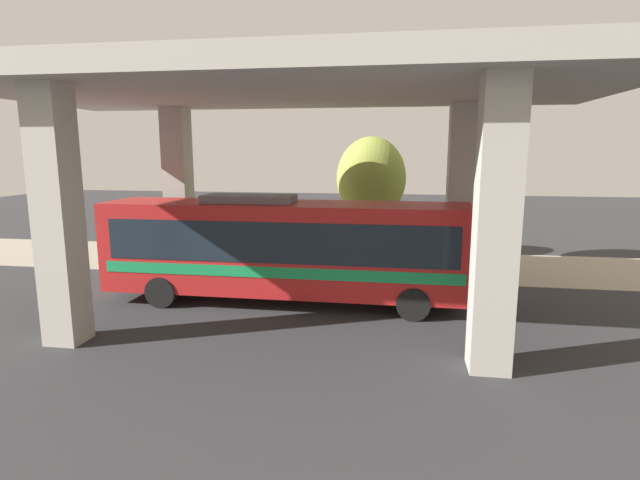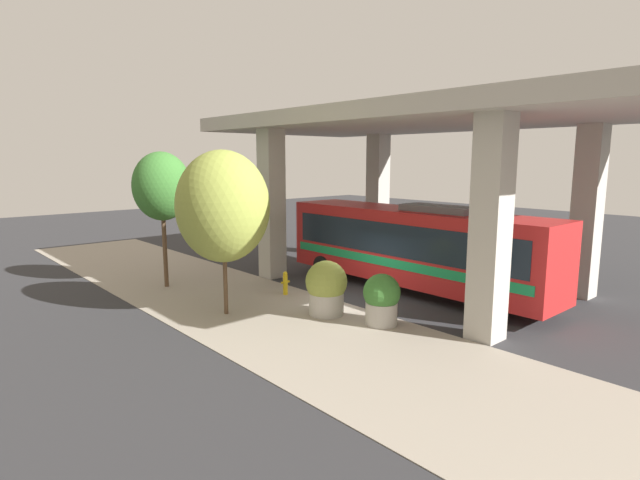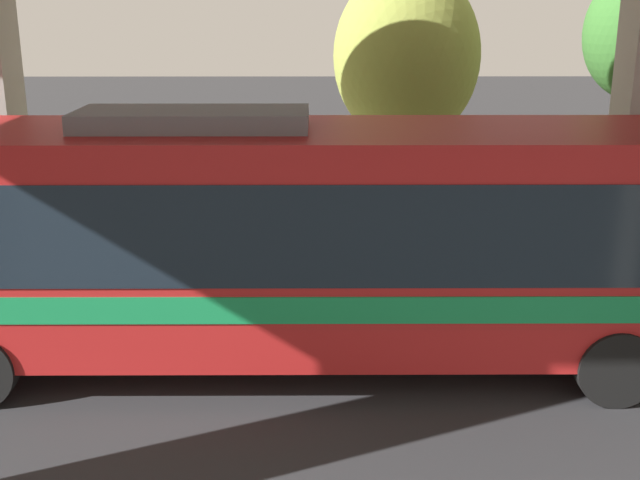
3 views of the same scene
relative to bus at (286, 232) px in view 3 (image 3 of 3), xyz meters
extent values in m
plane|color=#2D2D30|center=(-3.24, 0.44, -1.92)|extent=(80.00, 80.00, 0.00)
cube|color=gray|center=(-6.24, 0.44, -1.91)|extent=(6.00, 40.00, 0.02)
cube|color=#B21E1E|center=(0.00, 0.01, -0.05)|extent=(2.45, 11.74, 2.85)
cube|color=#19232D|center=(0.00, 0.01, 0.30)|extent=(2.49, 10.80, 1.26)
cube|color=#198C4C|center=(0.00, 0.01, -0.62)|extent=(2.49, 11.15, 0.34)
cube|color=slate|center=(0.00, -1.17, 1.50)|extent=(1.23, 2.93, 0.24)
cylinder|color=black|center=(-1.15, 4.12, -1.42)|extent=(0.28, 1.00, 1.00)
cylinder|color=black|center=(1.15, 4.12, -1.42)|extent=(0.28, 1.00, 1.00)
cylinder|color=black|center=(-1.15, -3.81, -1.42)|extent=(0.28, 1.00, 1.00)
cylinder|color=gold|center=(-4.21, 2.90, -1.52)|extent=(0.18, 0.18, 0.80)
sphere|color=gold|center=(-4.21, 2.90, -1.07)|extent=(0.18, 0.18, 0.18)
cylinder|color=gold|center=(-4.35, 2.90, -1.40)|extent=(0.11, 0.08, 0.08)
cylinder|color=gold|center=(-4.08, 2.90, -1.40)|extent=(0.11, 0.08, 0.08)
cylinder|color=#ADA89E|center=(-4.69, 0.00, -1.54)|extent=(1.19, 1.19, 0.77)
sphere|color=olive|center=(-4.69, 0.00, -0.76)|extent=(1.43, 1.43, 1.43)
sphere|color=orange|center=(-4.54, -0.12, -0.98)|extent=(0.42, 0.42, 0.42)
cylinder|color=#ADA89E|center=(-4.10, -1.97, -1.55)|extent=(1.02, 1.02, 0.75)
sphere|color=#38722D|center=(-4.10, -1.97, -0.84)|extent=(1.19, 1.19, 1.19)
sphere|color=orange|center=(-3.97, -2.07, -1.03)|extent=(0.36, 0.36, 0.36)
cylinder|color=brown|center=(-7.23, 2.33, -0.53)|extent=(0.15, 0.15, 2.78)
ellipsoid|color=olive|center=(-7.23, 2.33, 1.79)|extent=(3.12, 3.12, 3.74)
cylinder|color=brown|center=(-7.14, 7.21, -0.18)|extent=(0.18, 0.18, 3.49)
ellipsoid|color=#38722D|center=(-7.14, 7.21, 2.26)|extent=(2.32, 2.32, 2.78)
camera|label=1|loc=(15.50, 3.66, 3.01)|focal=28.00mm
camera|label=2|loc=(-15.80, -12.16, 3.36)|focal=28.00mm
camera|label=3|loc=(10.18, 0.40, 2.96)|focal=45.00mm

